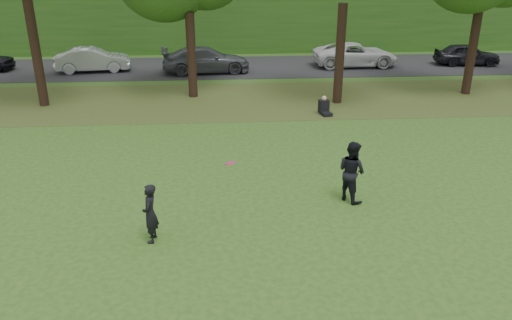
{
  "coord_description": "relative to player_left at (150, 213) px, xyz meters",
  "views": [
    {
      "loc": [
        -1.6,
        -10.81,
        6.58
      ],
      "look_at": [
        -0.67,
        2.05,
        1.3
      ],
      "focal_mm": 35.0,
      "sensor_mm": 36.0,
      "label": 1
    }
  ],
  "objects": [
    {
      "name": "ground",
      "position": [
        3.41,
        -0.1,
        -0.76
      ],
      "size": [
        120.0,
        120.0,
        0.0
      ],
      "primitive_type": "plane",
      "color": "#264B17",
      "rests_on": "ground"
    },
    {
      "name": "leaf_litter",
      "position": [
        3.41,
        12.9,
        -0.76
      ],
      "size": [
        60.0,
        7.0,
        0.01
      ],
      "primitive_type": "cube",
      "color": "#4B3E1B",
      "rests_on": "ground"
    },
    {
      "name": "street",
      "position": [
        3.41,
        20.9,
        -0.75
      ],
      "size": [
        70.0,
        7.0,
        0.02
      ],
      "primitive_type": "cube",
      "color": "black",
      "rests_on": "ground"
    },
    {
      "name": "far_hedge",
      "position": [
        3.41,
        26.9,
        1.74
      ],
      "size": [
        70.0,
        3.0,
        5.0
      ],
      "primitive_type": "cube",
      "color": "#244F16",
      "rests_on": "ground"
    },
    {
      "name": "player_left",
      "position": [
        0.0,
        0.0,
        0.0
      ],
      "size": [
        0.4,
        0.58,
        1.53
      ],
      "primitive_type": "imported",
      "rotation": [
        0.0,
        0.0,
        -1.63
      ],
      "color": "black",
      "rests_on": "ground"
    },
    {
      "name": "player_right",
      "position": [
        5.47,
        1.89,
        0.13
      ],
      "size": [
        1.04,
        1.1,
        1.79
      ],
      "primitive_type": "imported",
      "rotation": [
        0.0,
        0.0,
        2.13
      ],
      "color": "black",
      "rests_on": "ground"
    },
    {
      "name": "parked_cars",
      "position": [
        2.93,
        20.19,
        -0.01
      ],
      "size": [
        34.94,
        3.73,
        1.52
      ],
      "color": "black",
      "rests_on": "street"
    },
    {
      "name": "frisbee",
      "position": [
        1.99,
        0.46,
        1.08
      ],
      "size": [
        0.3,
        0.29,
        0.15
      ],
      "color": "#FF1583",
      "rests_on": "ground"
    },
    {
      "name": "seated_person",
      "position": [
        6.4,
        10.3,
        -0.45
      ],
      "size": [
        0.56,
        0.8,
        0.83
      ],
      "rotation": [
        0.0,
        0.0,
        0.23
      ],
      "color": "black",
      "rests_on": "ground"
    }
  ]
}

